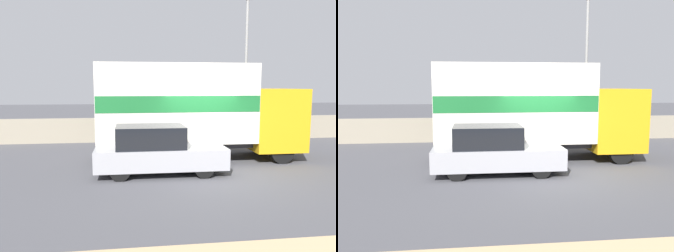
% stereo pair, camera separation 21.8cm
% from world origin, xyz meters
% --- Properties ---
extents(ground_plane, '(80.00, 80.00, 0.00)m').
position_xyz_m(ground_plane, '(0.00, 0.00, 0.00)').
color(ground_plane, '#47474C').
extents(stone_wall_backdrop, '(60.00, 0.35, 1.19)m').
position_xyz_m(stone_wall_backdrop, '(0.00, 6.44, 0.59)').
color(stone_wall_backdrop, gray).
rests_on(stone_wall_backdrop, ground_plane).
extents(street_lamp, '(0.56, 0.28, 7.02)m').
position_xyz_m(street_lamp, '(3.24, 5.39, 4.06)').
color(street_lamp, gray).
rests_on(street_lamp, ground_plane).
extents(box_truck, '(7.53, 2.39, 3.56)m').
position_xyz_m(box_truck, '(-0.01, 2.03, 1.97)').
color(box_truck, gold).
rests_on(box_truck, ground_plane).
extents(car_hatchback, '(4.08, 1.84, 1.55)m').
position_xyz_m(car_hatchback, '(-1.54, 0.31, 0.75)').
color(car_hatchback, '#9E9EA3').
rests_on(car_hatchback, ground_plane).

